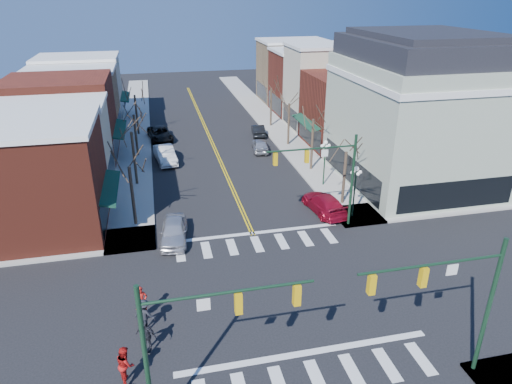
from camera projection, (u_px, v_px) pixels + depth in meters
ground at (281, 297)px, 26.74m from camera, size 160.00×160.00×0.00m
sidewalk_left at (134, 180)px, 42.74m from camera, size 3.50×70.00×0.15m
sidewalk_right at (311, 166)px, 46.26m from camera, size 3.50×70.00×0.15m
bldg_left_brick_a at (28, 181)px, 32.44m from camera, size 10.00×8.50×8.00m
bldg_left_stucco_a at (49, 150)px, 39.43m from camera, size 10.00×7.00×7.50m
bldg_left_brick_b at (62, 120)px, 46.34m from camera, size 10.00×9.00×8.50m
bldg_left_tan at (74, 105)px, 53.83m from camera, size 10.00×7.50×7.80m
bldg_left_stucco_b at (81, 90)px, 60.64m from camera, size 10.00×8.00×8.20m
bldg_right_brick_a at (353, 110)px, 51.12m from camera, size 10.00×8.50×8.00m
bldg_right_stucco at (329, 88)px, 57.61m from camera, size 10.00×7.00×10.00m
bldg_right_brick_b at (309, 83)px, 64.58m from camera, size 10.00×8.00×8.50m
bldg_right_tan at (293, 72)px, 71.60m from camera, size 10.00×8.00×9.00m
victorian_corner at (418, 111)px, 40.23m from camera, size 12.25×14.25×13.30m
traffic_mast_near_left at (194, 334)px, 17.11m from camera, size 6.60×0.28×7.20m
traffic_mast_near_right at (456, 294)px, 19.34m from camera, size 6.60×0.28×7.20m
traffic_mast_far_right at (329, 170)px, 32.51m from camera, size 6.60×0.28×7.20m
lamppost_corner at (355, 183)px, 34.74m from camera, size 0.36×0.36×4.33m
lamppost_midblock at (325, 155)px, 40.52m from camera, size 0.36×0.36×4.33m
tree_left_a at (133, 197)px, 33.86m from camera, size 0.24×0.24×4.76m
tree_left_b at (134, 159)px, 40.92m from camera, size 0.24×0.24×5.04m
tree_left_c at (136, 136)px, 48.14m from camera, size 0.24×0.24×4.55m
tree_left_d at (137, 115)px, 55.18m from camera, size 0.24×0.24×4.90m
tree_right_a at (344, 179)px, 37.27m from camera, size 0.24×0.24×4.62m
tree_right_b at (312, 145)px, 44.27m from camera, size 0.24×0.24×5.18m
tree_right_c at (289, 125)px, 51.46m from camera, size 0.24×0.24×4.83m
tree_right_d at (271, 108)px, 58.54m from camera, size 0.24×0.24×4.97m
car_left_near at (174, 231)px, 32.40m from camera, size 2.34×4.77×1.56m
car_left_mid at (165, 155)px, 47.00m from camera, size 2.41×5.22×1.66m
car_left_far at (160, 134)px, 54.02m from camera, size 3.17×5.67×1.50m
car_right_near at (324, 203)px, 36.62m from camera, size 2.67×5.35×1.49m
car_right_mid at (260, 145)px, 50.28m from camera, size 2.20×4.36×1.42m
car_right_far at (258, 130)px, 55.61m from camera, size 1.94×4.21×1.34m
pedestrian_red_a at (141, 302)px, 24.52m from camera, size 0.83×0.69×1.95m
pedestrian_red_b at (126, 364)px, 20.52m from camera, size 0.92×1.08×1.93m
pedestrian_dark_a at (146, 336)px, 22.27m from camera, size 1.15×0.87×1.82m
pedestrian_dark_b at (144, 314)px, 23.77m from camera, size 1.30×1.05×1.76m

